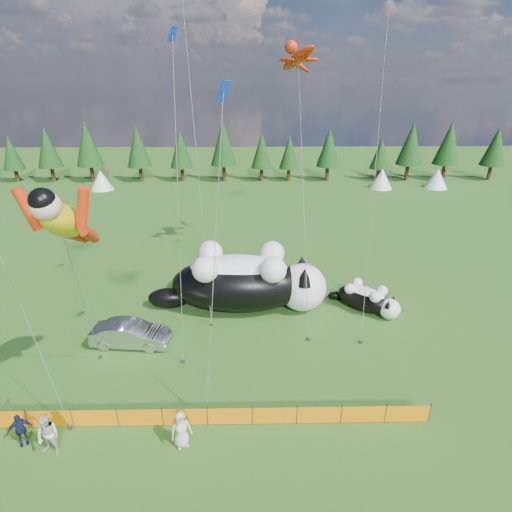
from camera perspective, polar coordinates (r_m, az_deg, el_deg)
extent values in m
plane|color=black|center=(21.96, -8.83, -17.07)|extent=(160.00, 160.00, 0.00)
cylinder|color=#262626|center=(21.61, -29.92, -19.47)|extent=(0.06, 0.06, 1.10)
cylinder|color=#262626|center=(20.77, -24.77, -20.25)|extent=(0.06, 0.06, 1.10)
cylinder|color=#262626|center=(20.10, -19.18, -20.91)|extent=(0.06, 0.06, 1.10)
cylinder|color=#262626|center=(19.60, -13.20, -21.42)|extent=(0.06, 0.06, 1.10)
cylinder|color=#262626|center=(19.30, -6.94, -21.72)|extent=(0.06, 0.06, 1.10)
cylinder|color=#262626|center=(19.21, -0.54, -21.79)|extent=(0.06, 0.06, 1.10)
cylinder|color=#262626|center=(19.32, 5.85, -21.61)|extent=(0.06, 0.06, 1.10)
cylinder|color=#262626|center=(19.63, 12.08, -21.19)|extent=(0.06, 0.06, 1.10)
cylinder|color=#262626|center=(20.15, 18.01, -20.58)|extent=(0.06, 0.06, 1.10)
cylinder|color=#262626|center=(20.84, 23.55, -19.83)|extent=(0.06, 0.06, 1.10)
cube|color=orange|center=(22.12, -32.30, -19.15)|extent=(2.00, 0.04, 0.90)
cube|color=orange|center=(21.21, -27.38, -19.97)|extent=(2.00, 0.04, 0.90)
cube|color=orange|center=(20.45, -22.00, -20.70)|extent=(2.00, 0.04, 0.90)
cube|color=orange|center=(19.86, -16.21, -21.29)|extent=(2.00, 0.04, 0.90)
cube|color=orange|center=(19.46, -10.09, -21.70)|extent=(2.00, 0.04, 0.90)
cube|color=orange|center=(19.26, -3.74, -21.89)|extent=(2.00, 0.04, 0.90)
cube|color=orange|center=(19.27, 2.67, -21.83)|extent=(2.00, 0.04, 0.90)
cube|color=orange|center=(19.49, 8.99, -21.53)|extent=(2.00, 0.04, 0.90)
cube|color=orange|center=(19.90, 15.07, -21.01)|extent=(2.00, 0.04, 0.90)
cube|color=orange|center=(20.50, 20.81, -20.32)|extent=(2.00, 0.04, 0.90)
ellipsoid|color=black|center=(26.73, -2.43, -4.04)|extent=(9.18, 4.53, 3.61)
ellipsoid|color=white|center=(26.32, -2.46, -2.30)|extent=(6.93, 3.25, 2.21)
sphere|color=white|center=(26.91, 6.61, -4.46)|extent=(3.21, 3.21, 3.21)
sphere|color=#DF5660|center=(27.09, 9.49, -4.45)|extent=(0.45, 0.45, 0.45)
ellipsoid|color=black|center=(27.94, -12.35, -5.88)|extent=(2.86, 1.50, 1.41)
cone|color=black|center=(25.47, 6.93, -2.94)|extent=(1.12, 1.12, 1.12)
cone|color=black|center=(27.20, 6.55, -1.12)|extent=(1.12, 1.12, 1.12)
sphere|color=white|center=(27.13, 2.33, 0.40)|extent=(1.69, 1.69, 1.69)
sphere|color=white|center=(24.76, 2.45, -1.99)|extent=(1.69, 1.69, 1.69)
sphere|color=white|center=(27.35, -6.54, 0.46)|extent=(1.69, 1.69, 1.69)
sphere|color=white|center=(25.00, -7.26, -1.91)|extent=(1.69, 1.69, 1.69)
ellipsoid|color=black|center=(28.02, 15.18, -5.95)|extent=(4.09, 3.86, 1.54)
ellipsoid|color=white|center=(27.83, 15.27, -5.26)|extent=(3.04, 2.86, 0.94)
sphere|color=white|center=(27.52, 18.55, -7.18)|extent=(1.37, 1.37, 1.37)
sphere|color=#DF5660|center=(27.36, 19.67, -7.54)|extent=(0.19, 0.19, 0.19)
ellipsoid|color=black|center=(28.99, 11.43, -5.56)|extent=(1.30, 1.23, 0.60)
cone|color=black|center=(26.91, 18.36, -6.55)|extent=(0.48, 0.48, 0.48)
cone|color=black|center=(27.59, 19.02, -5.85)|extent=(0.48, 0.48, 0.48)
sphere|color=white|center=(27.84, 17.58, -4.75)|extent=(0.72, 0.72, 0.72)
sphere|color=white|center=(26.91, 16.64, -5.66)|extent=(0.72, 0.72, 0.72)
sphere|color=white|center=(28.43, 14.27, -3.73)|extent=(0.72, 0.72, 0.72)
sphere|color=white|center=(27.52, 13.25, -4.57)|extent=(0.72, 0.72, 0.72)
imported|color=#BAB9BF|center=(24.77, -17.46, -10.57)|extent=(4.64, 1.96, 1.49)
imported|color=silver|center=(19.78, -27.58, -21.80)|extent=(1.07, 0.79, 1.96)
imported|color=#151D3A|center=(20.84, -30.64, -20.57)|extent=(1.05, 0.86, 1.59)
imported|color=silver|center=(18.46, -10.66, -23.14)|extent=(1.04, 0.89, 1.80)
cylinder|color=#595959|center=(20.40, -23.12, -6.01)|extent=(0.03, 0.03, 10.18)
cube|color=#262626|center=(24.64, -21.35, -13.28)|extent=(0.15, 0.15, 0.16)
cylinder|color=#595959|center=(26.45, 6.71, 9.74)|extent=(0.03, 0.03, 19.23)
cube|color=#262626|center=(24.59, 7.53, -11.69)|extent=(0.15, 0.15, 0.16)
cylinder|color=#595959|center=(20.32, -31.32, -3.94)|extent=(0.03, 0.03, 13.22)
cube|color=#262626|center=(21.07, -25.01, -21.33)|extent=(0.15, 0.15, 0.16)
cylinder|color=#595959|center=(21.38, -11.06, 7.01)|extent=(0.03, 0.03, 16.87)
cube|color=#262626|center=(23.10, -10.33, -14.57)|extent=(0.15, 0.15, 0.16)
cylinder|color=#595959|center=(24.28, 16.75, 12.61)|extent=(0.03, 0.03, 20.79)
cube|color=#262626|center=(24.94, 14.75, -11.81)|extent=(0.15, 0.15, 0.16)
cylinder|color=#595959|center=(16.55, -6.04, -2.27)|extent=(0.03, 0.03, 13.99)
cube|color=#262626|center=(19.81, -7.13, -22.19)|extent=(0.15, 0.15, 0.16)
cylinder|color=#595959|center=(26.24, -8.54, 14.50)|extent=(0.03, 0.03, 21.81)
cube|color=#262626|center=(25.83, -6.35, -9.71)|extent=(0.15, 0.15, 0.16)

